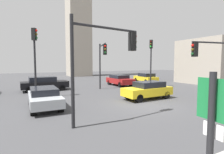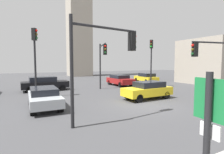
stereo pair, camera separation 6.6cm
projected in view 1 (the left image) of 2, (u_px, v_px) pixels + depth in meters
ground_plane at (144, 104)px, 12.54m from camera, size 96.30×96.30×0.00m
direction_sign at (211, 141)px, 2.65m from camera, size 0.14×0.59×2.65m
traffic_light_0 at (212, 57)px, 13.06m from camera, size 3.45×0.91×4.79m
traffic_light_1 at (102, 57)px, 18.29m from camera, size 1.13×3.48×5.07m
traffic_light_2 at (151, 55)px, 21.07m from camera, size 0.49×0.44×5.68m
traffic_light_3 at (35, 50)px, 14.70m from camera, size 0.49×0.44×5.80m
traffic_light_4 at (106, 51)px, 8.73m from camera, size 3.84×0.70×5.03m
car_0 at (146, 78)px, 26.29m from camera, size 2.17×4.20×1.43m
car_2 at (148, 90)px, 14.44m from camera, size 4.19×1.85×1.42m
car_3 at (120, 80)px, 23.06m from camera, size 2.00×4.25×1.39m
car_4 at (44, 83)px, 18.77m from camera, size 4.71×2.09×1.49m
car_5 at (44, 97)px, 11.60m from camera, size 1.89×4.40×1.30m
skyline_tower at (78, 10)px, 39.69m from camera, size 4.81×4.81×29.60m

